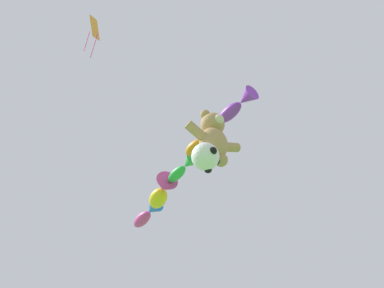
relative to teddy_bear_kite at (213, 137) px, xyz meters
name	(u,v)px	position (x,y,z in m)	size (l,w,h in m)	color
teddy_bear_kite	(213,137)	(0.00, 0.00, 0.00)	(2.19, 0.96, 2.22)	tan
soccer_ball_kite	(206,157)	(-0.53, -0.25, -1.31)	(0.96, 0.96, 0.88)	white
fish_kite_violet	(238,105)	(1.60, 0.36, 2.95)	(0.74, 2.04, 0.70)	purple
fish_kite_tangerine	(201,142)	(1.45, 2.78, 2.72)	(0.77, 1.76, 0.73)	orange
fish_kite_emerald	(183,169)	(1.78, 4.74, 2.77)	(0.67, 2.01, 0.67)	green
fish_kite_goldfin	(161,192)	(1.90, 6.86, 2.79)	(1.51, 2.47, 1.08)	yellow
fish_kite_magenta	(147,214)	(2.57, 9.56, 3.24)	(0.87, 2.50, 0.84)	#E53F9E
diamond_kite	(94,30)	(-4.49, 1.24, 4.25)	(0.80, 0.85, 2.28)	orange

